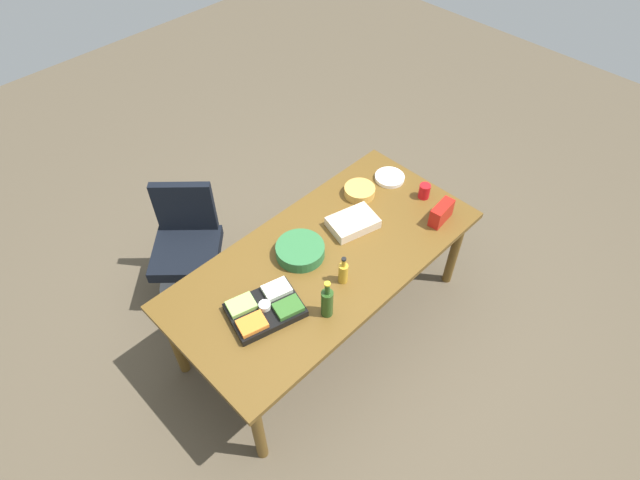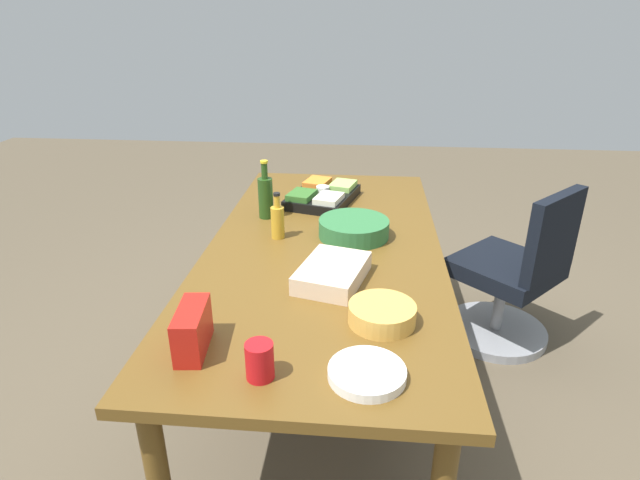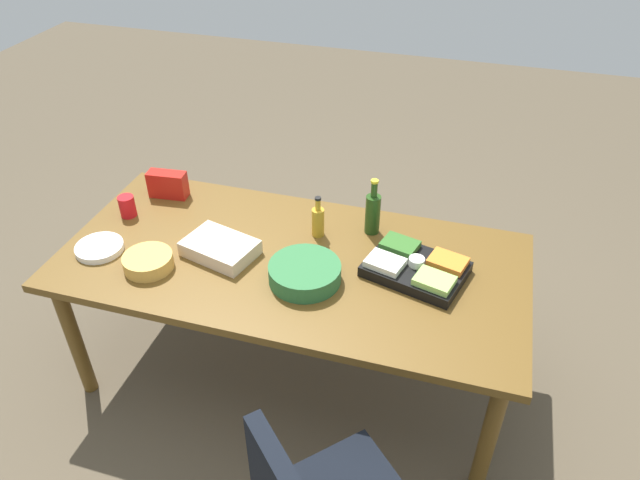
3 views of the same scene
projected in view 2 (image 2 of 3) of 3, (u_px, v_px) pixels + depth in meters
ground_plane at (324, 382)px, 2.55m from camera, size 10.00×10.00×0.00m
conference_table at (324, 260)px, 2.28m from camera, size 2.13×1.01×0.75m
office_chair at (511, 284)px, 2.75m from camera, size 0.68×0.68×0.90m
sheet_cake at (332, 273)px, 1.93m from camera, size 0.37×0.29×0.07m
chip_bowl at (382, 314)px, 1.67m from camera, size 0.25×0.25×0.07m
chip_bag_red at (192, 330)px, 1.52m from camera, size 0.21×0.10×0.14m
red_solo_cup at (260, 361)px, 1.41m from camera, size 0.09×0.09×0.11m
veggie_tray at (323, 195)px, 2.75m from camera, size 0.48×0.40×0.09m
paper_plate_stack at (367, 373)px, 1.43m from camera, size 0.28×0.28×0.03m
wine_bottle at (266, 196)px, 2.51m from camera, size 0.08×0.08×0.29m
dressing_bottle at (278, 221)px, 2.29m from camera, size 0.07×0.07×0.21m
salad_bowl at (354, 228)px, 2.31m from camera, size 0.40×0.40×0.08m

